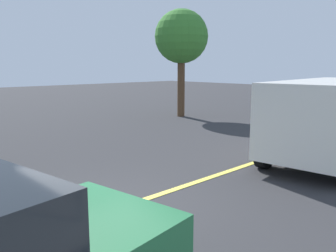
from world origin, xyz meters
TOP-DOWN VIEW (x-y plane):
  - ground_plane at (0.00, 0.00)m, footprint 80.00×80.00m
  - lane_marking_centre at (3.00, 0.00)m, footprint 28.00×0.16m
  - white_van at (6.24, -1.25)m, footprint 5.37×2.67m
  - car_silver_crossing at (11.92, 0.84)m, footprint 4.65×2.21m
  - tree_centre_verge at (9.47, 7.57)m, footprint 2.68×2.68m

SIDE VIEW (x-z plane):
  - ground_plane at x=0.00m, z-range 0.00..0.00m
  - lane_marking_centre at x=3.00m, z-range 0.00..0.01m
  - car_silver_crossing at x=11.92m, z-range 0.01..1.55m
  - white_van at x=6.24m, z-range 0.17..2.37m
  - tree_centre_verge at x=9.47m, z-range 1.30..6.68m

